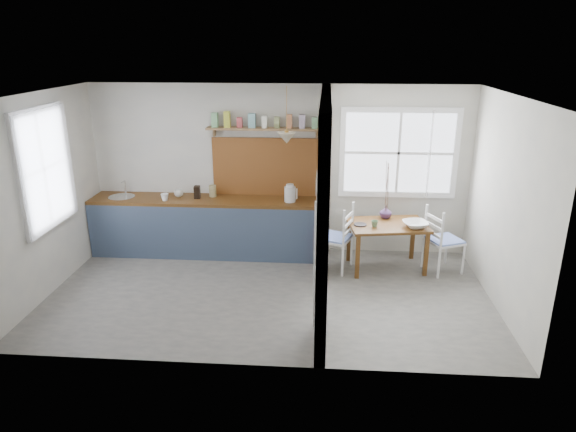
# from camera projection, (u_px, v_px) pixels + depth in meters

# --- Properties ---
(floor) EXTENTS (5.80, 3.20, 0.01)m
(floor) POSITION_uv_depth(u_px,v_px,m) (269.00, 293.00, 6.84)
(floor) COLOR gray
(floor) RESTS_ON ground
(ceiling) EXTENTS (5.80, 3.20, 0.01)m
(ceiling) POSITION_uv_depth(u_px,v_px,m) (266.00, 94.00, 5.99)
(ceiling) COLOR beige
(ceiling) RESTS_ON walls
(walls) EXTENTS (5.81, 3.21, 2.60)m
(walls) POSITION_uv_depth(u_px,v_px,m) (268.00, 200.00, 6.42)
(walls) COLOR beige
(walls) RESTS_ON floor
(partition) EXTENTS (0.12, 3.20, 2.60)m
(partition) POSITION_uv_depth(u_px,v_px,m) (324.00, 189.00, 6.37)
(partition) COLOR beige
(partition) RESTS_ON floor
(kitchen_window) EXTENTS (0.10, 1.16, 1.50)m
(kitchen_window) POSITION_uv_depth(u_px,v_px,m) (43.00, 169.00, 6.50)
(kitchen_window) COLOR white
(kitchen_window) RESTS_ON walls
(nook_window) EXTENTS (1.76, 0.10, 1.30)m
(nook_window) POSITION_uv_depth(u_px,v_px,m) (399.00, 153.00, 7.66)
(nook_window) COLOR white
(nook_window) RESTS_ON walls
(counter) EXTENTS (3.50, 0.60, 0.90)m
(counter) POSITION_uv_depth(u_px,v_px,m) (206.00, 225.00, 8.02)
(counter) COLOR brown
(counter) RESTS_ON floor
(sink) EXTENTS (0.40, 0.40, 0.02)m
(sink) POSITION_uv_depth(u_px,v_px,m) (122.00, 197.00, 7.95)
(sink) COLOR silver
(sink) RESTS_ON counter
(backsplash) EXTENTS (1.65, 0.03, 0.90)m
(backsplash) POSITION_uv_depth(u_px,v_px,m) (266.00, 167.00, 7.90)
(backsplash) COLOR brown
(backsplash) RESTS_ON walls
(shelf) EXTENTS (1.75, 0.20, 0.21)m
(shelf) POSITION_uv_depth(u_px,v_px,m) (265.00, 125.00, 7.61)
(shelf) COLOR #A37143
(shelf) RESTS_ON walls
(pendant_lamp) EXTENTS (0.26, 0.26, 0.16)m
(pendant_lamp) POSITION_uv_depth(u_px,v_px,m) (287.00, 138.00, 7.30)
(pendant_lamp) COLOR beige
(pendant_lamp) RESTS_ON ceiling
(utensil_rail) EXTENTS (0.02, 0.50, 0.02)m
(utensil_rail) POSITION_uv_depth(u_px,v_px,m) (318.00, 172.00, 7.17)
(utensil_rail) COLOR silver
(utensil_rail) RESTS_ON partition
(dining_table) EXTENTS (1.21, 0.90, 0.69)m
(dining_table) POSITION_uv_depth(u_px,v_px,m) (386.00, 246.00, 7.51)
(dining_table) COLOR brown
(dining_table) RESTS_ON floor
(chair_left) EXTENTS (0.58, 0.58, 0.99)m
(chair_left) POSITION_uv_depth(u_px,v_px,m) (334.00, 237.00, 7.44)
(chair_left) COLOR silver
(chair_left) RESTS_ON floor
(chair_right) EXTENTS (0.58, 0.58, 0.98)m
(chair_right) POSITION_uv_depth(u_px,v_px,m) (444.00, 239.00, 7.36)
(chair_right) COLOR silver
(chair_right) RESTS_ON floor
(kettle) EXTENTS (0.26, 0.22, 0.27)m
(kettle) POSITION_uv_depth(u_px,v_px,m) (290.00, 193.00, 7.67)
(kettle) COLOR silver
(kettle) RESTS_ON counter
(mug_a) EXTENTS (0.15, 0.15, 0.11)m
(mug_a) POSITION_uv_depth(u_px,v_px,m) (165.00, 197.00, 7.73)
(mug_a) COLOR white
(mug_a) RESTS_ON counter
(mug_b) EXTENTS (0.15, 0.15, 0.11)m
(mug_b) POSITION_uv_depth(u_px,v_px,m) (179.00, 193.00, 7.93)
(mug_b) COLOR white
(mug_b) RESTS_ON counter
(knife_block) EXTENTS (0.10, 0.13, 0.19)m
(knife_block) POSITION_uv_depth(u_px,v_px,m) (197.00, 192.00, 7.85)
(knife_block) COLOR black
(knife_block) RESTS_ON counter
(jar) EXTENTS (0.12, 0.12, 0.18)m
(jar) POSITION_uv_depth(u_px,v_px,m) (213.00, 191.00, 7.93)
(jar) COLOR #968C5A
(jar) RESTS_ON counter
(towel_magenta) EXTENTS (0.02, 0.03, 0.60)m
(towel_magenta) POSITION_uv_depth(u_px,v_px,m) (315.00, 248.00, 7.63)
(towel_magenta) COLOR #DB336D
(towel_magenta) RESTS_ON counter
(towel_orange) EXTENTS (0.02, 0.03, 0.46)m
(towel_orange) POSITION_uv_depth(u_px,v_px,m) (315.00, 250.00, 7.62)
(towel_orange) COLOR #BA8223
(towel_orange) RESTS_ON counter
(bowl) EXTENTS (0.41, 0.41, 0.08)m
(bowl) POSITION_uv_depth(u_px,v_px,m) (415.00, 224.00, 7.25)
(bowl) COLOR white
(bowl) RESTS_ON dining_table
(table_cup) EXTENTS (0.11, 0.11, 0.09)m
(table_cup) POSITION_uv_depth(u_px,v_px,m) (375.00, 224.00, 7.26)
(table_cup) COLOR #5E845E
(table_cup) RESTS_ON dining_table
(plate) EXTENTS (0.20, 0.20, 0.02)m
(plate) POSITION_uv_depth(u_px,v_px,m) (360.00, 224.00, 7.34)
(plate) COLOR black
(plate) RESTS_ON dining_table
(vase) EXTENTS (0.18, 0.18, 0.19)m
(vase) POSITION_uv_depth(u_px,v_px,m) (386.00, 212.00, 7.61)
(vase) COLOR #452A55
(vase) RESTS_ON dining_table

